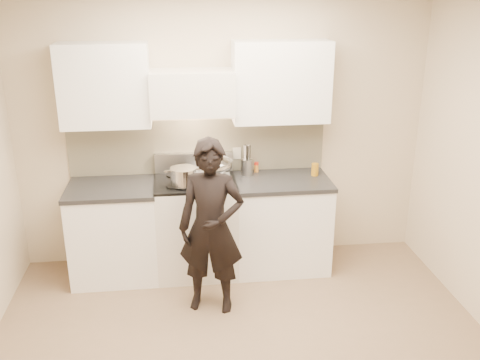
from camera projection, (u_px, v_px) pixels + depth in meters
name	position (u px, v px, depth m)	size (l,w,h in m)	color
ground_plane	(246.00, 359.00, 4.05)	(4.00, 4.00, 0.00)	#7E634B
room_shell	(232.00, 143.00, 3.85)	(4.04, 3.54, 2.70)	#C6B598
stove	(197.00, 225.00, 5.19)	(0.76, 0.65, 0.96)	silver
counter_right	(280.00, 223.00, 5.29)	(0.92, 0.67, 0.92)	white
counter_left	(115.00, 231.00, 5.10)	(0.82, 0.67, 0.92)	white
wok	(215.00, 165.00, 5.11)	(0.34, 0.42, 0.27)	silver
stock_pot	(183.00, 176.00, 4.85)	(0.34, 0.27, 0.16)	silver
utensil_crock	(247.00, 166.00, 5.21)	(0.11, 0.11, 0.30)	#ACACAC
spice_jar	(256.00, 167.00, 5.31)	(0.04, 0.04, 0.10)	orange
oil_glass	(315.00, 169.00, 5.21)	(0.07, 0.07, 0.12)	#A87112
person	(211.00, 227.00, 4.47)	(0.56, 0.37, 1.53)	black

